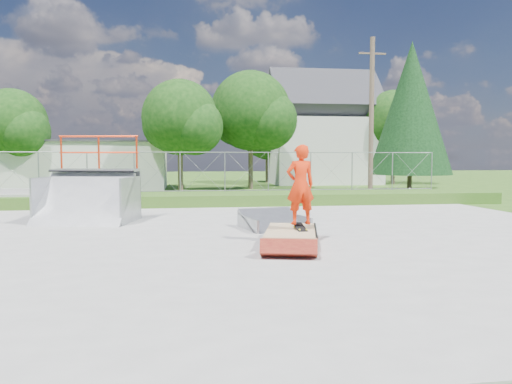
# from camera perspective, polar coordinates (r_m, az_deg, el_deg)

# --- Properties ---
(ground) EXTENTS (120.00, 120.00, 0.00)m
(ground) POSITION_cam_1_polar(r_m,az_deg,el_deg) (12.34, 0.68, -5.61)
(ground) COLOR #2C5317
(ground) RESTS_ON ground
(concrete_pad) EXTENTS (20.00, 16.00, 0.04)m
(concrete_pad) POSITION_cam_1_polar(r_m,az_deg,el_deg) (12.34, 0.68, -5.52)
(concrete_pad) COLOR gray
(concrete_pad) RESTS_ON ground
(grass_berm) EXTENTS (24.00, 3.00, 0.50)m
(grass_berm) POSITION_cam_1_polar(r_m,az_deg,el_deg) (21.68, -3.34, -0.80)
(grass_berm) COLOR #2C5317
(grass_berm) RESTS_ON ground
(grind_box) EXTENTS (1.72, 2.61, 0.36)m
(grind_box) POSITION_cam_1_polar(r_m,az_deg,el_deg) (11.82, 4.06, -5.17)
(grind_box) COLOR maroon
(grind_box) RESTS_ON concrete_pad
(quarter_pipe) EXTENTS (3.20, 2.87, 2.77)m
(quarter_pipe) POSITION_cam_1_polar(r_m,az_deg,el_deg) (16.37, -18.86, 1.42)
(quarter_pipe) COLOR gray
(quarter_pipe) RESTS_ON concrete_pad
(flat_bank_ramp) EXTENTS (1.96, 2.04, 0.50)m
(flat_bank_ramp) POSITION_cam_1_polar(r_m,az_deg,el_deg) (14.19, 2.08, -3.32)
(flat_bank_ramp) COLOR gray
(flat_bank_ramp) RESTS_ON concrete_pad
(skateboard) EXTENTS (0.25, 0.80, 0.13)m
(skateboard) POSITION_cam_1_polar(r_m,az_deg,el_deg) (11.86, 5.06, -4.05)
(skateboard) COLOR black
(skateboard) RESTS_ON grind_box
(skater) EXTENTS (0.73, 0.52, 1.88)m
(skater) POSITION_cam_1_polar(r_m,az_deg,el_deg) (11.77, 5.09, 0.48)
(skater) COLOR red
(skater) RESTS_ON grind_box
(concrete_stairs) EXTENTS (1.50, 1.60, 0.80)m
(concrete_stairs) POSITION_cam_1_polar(r_m,az_deg,el_deg) (21.79, -26.00, -0.78)
(concrete_stairs) COLOR gray
(concrete_stairs) RESTS_ON ground
(chain_link_fence) EXTENTS (20.00, 0.06, 1.80)m
(chain_link_fence) POSITION_cam_1_polar(r_m,az_deg,el_deg) (22.61, -3.58, 2.32)
(chain_link_fence) COLOR gray
(chain_link_fence) RESTS_ON grass_berm
(utility_building_flat) EXTENTS (10.00, 6.00, 3.00)m
(utility_building_flat) POSITION_cam_1_polar(r_m,az_deg,el_deg) (34.55, -18.64, 2.86)
(utility_building_flat) COLOR silver
(utility_building_flat) RESTS_ON ground
(gable_house) EXTENTS (8.40, 6.08, 8.94)m
(gable_house) POSITION_cam_1_polar(r_m,az_deg,el_deg) (39.60, 7.58, 6.54)
(gable_house) COLOR silver
(gable_house) RESTS_ON ground
(utility_pole) EXTENTS (0.24, 0.24, 8.00)m
(utility_pole) POSITION_cam_1_polar(r_m,az_deg,el_deg) (25.88, 13.05, 8.20)
(utility_pole) COLOR brown
(utility_pole) RESTS_ON ground
(tree_left_near) EXTENTS (4.76, 4.48, 6.65)m
(tree_left_near) POSITION_cam_1_polar(r_m,az_deg,el_deg) (29.93, -8.21, 8.13)
(tree_left_near) COLOR brown
(tree_left_near) RESTS_ON ground
(tree_center) EXTENTS (5.44, 5.12, 7.60)m
(tree_center) POSITION_cam_1_polar(r_m,az_deg,el_deg) (32.29, -0.07, 8.95)
(tree_center) COLOR brown
(tree_center) RESTS_ON ground
(tree_left_far) EXTENTS (4.42, 4.16, 6.18)m
(tree_left_far) POSITION_cam_1_polar(r_m,az_deg,el_deg) (33.39, -25.81, 6.82)
(tree_left_far) COLOR brown
(tree_left_far) RESTS_ON ground
(tree_right_far) EXTENTS (5.10, 4.80, 7.12)m
(tree_right_far) POSITION_cam_1_polar(r_m,az_deg,el_deg) (39.41, 15.92, 7.46)
(tree_right_far) COLOR brown
(tree_right_far) RESTS_ON ground
(tree_back_mid) EXTENTS (4.08, 3.84, 5.70)m
(tree_back_mid) POSITION_cam_1_polar(r_m,az_deg,el_deg) (40.54, 1.66, 6.22)
(tree_back_mid) COLOR brown
(tree_back_mid) RESTS_ON ground
(conifer_tree) EXTENTS (5.04, 5.04, 9.10)m
(conifer_tree) POSITION_cam_1_polar(r_m,az_deg,el_deg) (32.33, 17.30, 9.12)
(conifer_tree) COLOR brown
(conifer_tree) RESTS_ON ground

